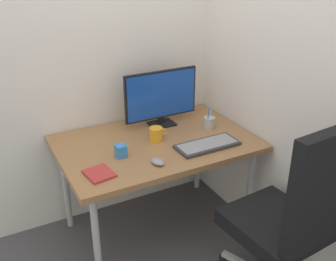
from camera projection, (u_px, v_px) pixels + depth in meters
The scene contains 12 objects.
ground_plane at pixel (157, 228), 2.88m from camera, with size 8.00×8.00×0.00m, color #4C4C51.
wall_back at pixel (125, 21), 2.63m from camera, with size 3.08×0.04×2.80m, color white.
wall_side_right at pixel (273, 30), 2.34m from camera, with size 0.04×2.66×2.80m, color white.
desk at pixel (156, 149), 2.60m from camera, with size 1.24×0.82×0.71m.
office_chair at pixel (292, 215), 2.08m from camera, with size 0.62×0.63×1.12m.
monitor at pixel (161, 96), 2.73m from camera, with size 0.53×0.14×0.39m.
keyboard at pixel (207, 145), 2.50m from camera, with size 0.41×0.18×0.02m.
mouse at pixel (158, 162), 2.30m from camera, with size 0.06×0.09×0.03m, color gray.
pen_holder at pixel (209, 123), 2.74m from camera, with size 0.08×0.08×0.16m.
notebook at pixel (99, 174), 2.20m from camera, with size 0.14×0.16×0.01m, color #B23333.
coffee_mug at pixel (156, 134), 2.57m from camera, with size 0.12×0.09×0.09m.
desk_clamp_accessory at pixel (121, 151), 2.37m from camera, with size 0.06×0.06×0.08m, color #337FD8.
Camera 1 is at (-1.01, -2.07, 1.86)m, focal length 42.63 mm.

